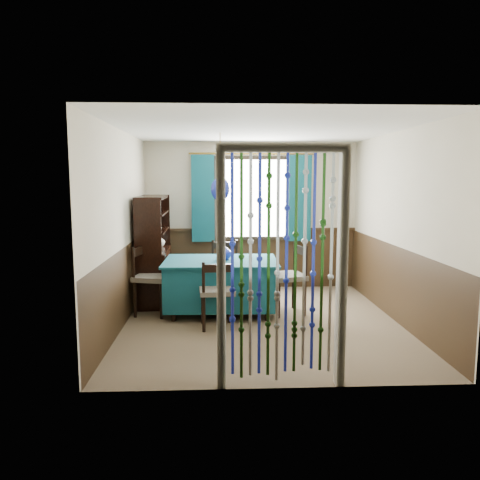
{
  "coord_description": "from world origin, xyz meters",
  "views": [
    {
      "loc": [
        -0.56,
        -6.0,
        1.87
      ],
      "look_at": [
        -0.27,
        0.37,
        1.04
      ],
      "focal_mm": 35.0,
      "sensor_mm": 36.0,
      "label": 1
    }
  ],
  "objects_px": {
    "chair_near": "(217,292)",
    "sideboard": "(154,264)",
    "chair_far": "(225,269)",
    "chair_right": "(289,277)",
    "pendant_lamp": "(220,189)",
    "vase_table": "(224,252)",
    "bowl_shelf": "(155,229)",
    "vase_sideboard": "(159,240)",
    "chair_left": "(151,278)",
    "dining_table": "(221,282)"
  },
  "relations": [
    {
      "from": "vase_sideboard",
      "to": "vase_table",
      "type": "bearing_deg",
      "value": -42.58
    },
    {
      "from": "chair_right",
      "to": "chair_far",
      "type": "bearing_deg",
      "value": 35.23
    },
    {
      "from": "bowl_shelf",
      "to": "chair_left",
      "type": "bearing_deg",
      "value": -90.01
    },
    {
      "from": "chair_far",
      "to": "vase_table",
      "type": "relative_size",
      "value": 4.46
    },
    {
      "from": "chair_near",
      "to": "chair_right",
      "type": "xyz_separation_m",
      "value": [
        1.0,
        0.63,
        0.05
      ]
    },
    {
      "from": "chair_far",
      "to": "chair_near",
      "type": "bearing_deg",
      "value": 83.99
    },
    {
      "from": "chair_right",
      "to": "sideboard",
      "type": "height_order",
      "value": "sideboard"
    },
    {
      "from": "pendant_lamp",
      "to": "chair_far",
      "type": "bearing_deg",
      "value": 84.42
    },
    {
      "from": "chair_near",
      "to": "vase_table",
      "type": "relative_size",
      "value": 4.25
    },
    {
      "from": "sideboard",
      "to": "bowl_shelf",
      "type": "xyz_separation_m",
      "value": [
        0.06,
        -0.21,
        0.57
      ]
    },
    {
      "from": "chair_left",
      "to": "vase_sideboard",
      "type": "distance_m",
      "value": 1.08
    },
    {
      "from": "vase_sideboard",
      "to": "sideboard",
      "type": "bearing_deg",
      "value": -102.77
    },
    {
      "from": "dining_table",
      "to": "chair_far",
      "type": "height_order",
      "value": "chair_far"
    },
    {
      "from": "chair_near",
      "to": "sideboard",
      "type": "height_order",
      "value": "sideboard"
    },
    {
      "from": "vase_table",
      "to": "vase_sideboard",
      "type": "distance_m",
      "value": 1.39
    },
    {
      "from": "chair_right",
      "to": "bowl_shelf",
      "type": "bearing_deg",
      "value": 60.7
    },
    {
      "from": "chair_far",
      "to": "chair_left",
      "type": "relative_size",
      "value": 0.95
    },
    {
      "from": "bowl_shelf",
      "to": "vase_sideboard",
      "type": "xyz_separation_m",
      "value": [
        0.0,
        0.48,
        -0.22
      ]
    },
    {
      "from": "chair_right",
      "to": "pendant_lamp",
      "type": "bearing_deg",
      "value": 73.7
    },
    {
      "from": "chair_right",
      "to": "sideboard",
      "type": "bearing_deg",
      "value": 55.66
    },
    {
      "from": "vase_sideboard",
      "to": "pendant_lamp",
      "type": "bearing_deg",
      "value": -45.23
    },
    {
      "from": "chair_far",
      "to": "sideboard",
      "type": "bearing_deg",
      "value": -0.44
    },
    {
      "from": "chair_near",
      "to": "chair_far",
      "type": "xyz_separation_m",
      "value": [
        0.12,
        1.41,
        0.02
      ]
    },
    {
      "from": "chair_left",
      "to": "sideboard",
      "type": "bearing_deg",
      "value": -161.99
    },
    {
      "from": "chair_far",
      "to": "pendant_lamp",
      "type": "height_order",
      "value": "pendant_lamp"
    },
    {
      "from": "chair_right",
      "to": "vase_sideboard",
      "type": "xyz_separation_m",
      "value": [
        -1.92,
        1.03,
        0.4
      ]
    },
    {
      "from": "chair_left",
      "to": "vase_table",
      "type": "height_order",
      "value": "chair_left"
    },
    {
      "from": "sideboard",
      "to": "vase_sideboard",
      "type": "relative_size",
      "value": 7.81
    },
    {
      "from": "pendant_lamp",
      "to": "bowl_shelf",
      "type": "distance_m",
      "value": 1.25
    },
    {
      "from": "pendant_lamp",
      "to": "vase_table",
      "type": "height_order",
      "value": "pendant_lamp"
    },
    {
      "from": "vase_sideboard",
      "to": "chair_right",
      "type": "bearing_deg",
      "value": -28.23
    },
    {
      "from": "chair_right",
      "to": "vase_table",
      "type": "xyz_separation_m",
      "value": [
        -0.9,
        0.1,
        0.34
      ]
    },
    {
      "from": "bowl_shelf",
      "to": "vase_sideboard",
      "type": "height_order",
      "value": "bowl_shelf"
    },
    {
      "from": "sideboard",
      "to": "pendant_lamp",
      "type": "bearing_deg",
      "value": -36.33
    },
    {
      "from": "dining_table",
      "to": "chair_far",
      "type": "bearing_deg",
      "value": 85.64
    },
    {
      "from": "chair_right",
      "to": "vase_sideboard",
      "type": "bearing_deg",
      "value": 48.62
    },
    {
      "from": "chair_far",
      "to": "pendant_lamp",
      "type": "distance_m",
      "value": 1.45
    },
    {
      "from": "chair_right",
      "to": "vase_table",
      "type": "relative_size",
      "value": 4.74
    },
    {
      "from": "sideboard",
      "to": "vase_sideboard",
      "type": "xyz_separation_m",
      "value": [
        0.06,
        0.26,
        0.34
      ]
    },
    {
      "from": "chair_near",
      "to": "chair_far",
      "type": "bearing_deg",
      "value": 80.76
    },
    {
      "from": "dining_table",
      "to": "chair_left",
      "type": "bearing_deg",
      "value": -177.78
    },
    {
      "from": "chair_far",
      "to": "chair_left",
      "type": "height_order",
      "value": "chair_left"
    },
    {
      "from": "chair_far",
      "to": "bowl_shelf",
      "type": "bearing_deg",
      "value": 11.04
    },
    {
      "from": "chair_far",
      "to": "chair_right",
      "type": "distance_m",
      "value": 1.18
    },
    {
      "from": "chair_near",
      "to": "pendant_lamp",
      "type": "distance_m",
      "value": 1.45
    },
    {
      "from": "dining_table",
      "to": "pendant_lamp",
      "type": "height_order",
      "value": "pendant_lamp"
    },
    {
      "from": "vase_table",
      "to": "vase_sideboard",
      "type": "xyz_separation_m",
      "value": [
        -1.02,
        0.94,
        0.06
      ]
    },
    {
      "from": "chair_near",
      "to": "vase_table",
      "type": "height_order",
      "value": "vase_table"
    },
    {
      "from": "dining_table",
      "to": "sideboard",
      "type": "xyz_separation_m",
      "value": [
        -1.03,
        0.72,
        0.13
      ]
    },
    {
      "from": "chair_far",
      "to": "sideboard",
      "type": "relative_size",
      "value": 0.57
    }
  ]
}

